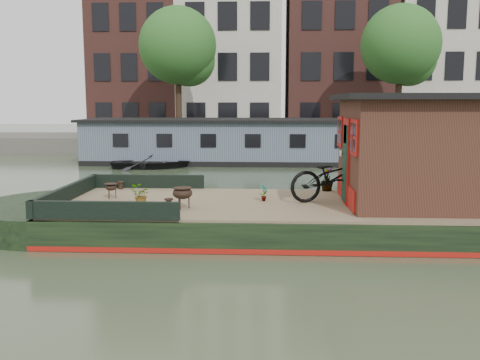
{
  "coord_description": "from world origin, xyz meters",
  "views": [
    {
      "loc": [
        -1.31,
        -11.9,
        2.89
      ],
      "look_at": [
        -1.97,
        0.5,
        1.09
      ],
      "focal_mm": 40.0,
      "sensor_mm": 36.0,
      "label": 1
    }
  ],
  "objects_px": {
    "cabin": "(428,149)",
    "bicycle": "(334,177)",
    "potted_plant_a": "(264,193)",
    "dinghy": "(151,160)",
    "brazier_front": "(183,198)",
    "brazier_rear": "(111,191)"
  },
  "relations": [
    {
      "from": "cabin",
      "to": "brazier_rear",
      "type": "distance_m",
      "value": 7.28
    },
    {
      "from": "cabin",
      "to": "dinghy",
      "type": "height_order",
      "value": "cabin"
    },
    {
      "from": "cabin",
      "to": "brazier_front",
      "type": "xyz_separation_m",
      "value": [
        -5.31,
        -0.8,
        -1.0
      ]
    },
    {
      "from": "potted_plant_a",
      "to": "brazier_front",
      "type": "bearing_deg",
      "value": -150.73
    },
    {
      "from": "brazier_front",
      "to": "potted_plant_a",
      "type": "bearing_deg",
      "value": 29.27
    },
    {
      "from": "dinghy",
      "to": "potted_plant_a",
      "type": "bearing_deg",
      "value": -165.03
    },
    {
      "from": "cabin",
      "to": "brazier_front",
      "type": "distance_m",
      "value": 5.46
    },
    {
      "from": "cabin",
      "to": "brazier_front",
      "type": "height_order",
      "value": "cabin"
    },
    {
      "from": "cabin",
      "to": "brazier_rear",
      "type": "bearing_deg",
      "value": 177.28
    },
    {
      "from": "brazier_rear",
      "to": "cabin",
      "type": "bearing_deg",
      "value": -2.72
    },
    {
      "from": "bicycle",
      "to": "dinghy",
      "type": "distance_m",
      "value": 13.11
    },
    {
      "from": "potted_plant_a",
      "to": "bicycle",
      "type": "bearing_deg",
      "value": 3.98
    },
    {
      "from": "brazier_front",
      "to": "dinghy",
      "type": "distance_m",
      "value": 12.77
    },
    {
      "from": "brazier_rear",
      "to": "dinghy",
      "type": "height_order",
      "value": "brazier_rear"
    },
    {
      "from": "potted_plant_a",
      "to": "brazier_front",
      "type": "xyz_separation_m",
      "value": [
        -1.72,
        -0.96,
        0.03
      ]
    },
    {
      "from": "cabin",
      "to": "brazier_front",
      "type": "bearing_deg",
      "value": -171.49
    },
    {
      "from": "cabin",
      "to": "bicycle",
      "type": "bearing_deg",
      "value": 171.99
    },
    {
      "from": "brazier_front",
      "to": "brazier_rear",
      "type": "bearing_deg",
      "value": 148.86
    },
    {
      "from": "cabin",
      "to": "dinghy",
      "type": "xyz_separation_m",
      "value": [
        -8.71,
        11.5,
        -1.52
      ]
    },
    {
      "from": "potted_plant_a",
      "to": "brazier_rear",
      "type": "relative_size",
      "value": 1.09
    },
    {
      "from": "brazier_front",
      "to": "dinghy",
      "type": "relative_size",
      "value": 0.13
    },
    {
      "from": "potted_plant_a",
      "to": "dinghy",
      "type": "xyz_separation_m",
      "value": [
        -5.11,
        11.33,
        -0.49
      ]
    }
  ]
}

